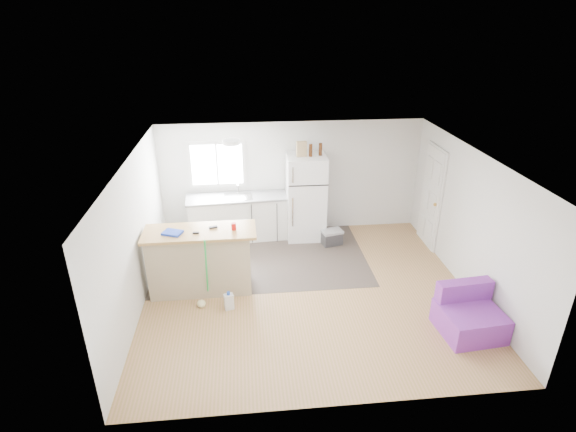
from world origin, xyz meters
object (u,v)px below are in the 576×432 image
Objects in this scene: blue_tray at (172,233)px; bottle_left at (311,150)px; kitchen_cabinets at (239,217)px; refrigerator at (306,197)px; mop at (203,294)px; cleaner_jug at (229,301)px; bottle_right at (320,149)px; purple_seat at (469,316)px; peninsula at (200,260)px; cooler at (332,237)px; cardboard_box at (301,149)px; red_cup at (234,226)px.

bottle_left is at bearing 36.17° from blue_tray.
refrigerator is (1.40, -0.06, 0.41)m from kitchen_cabinets.
refrigerator is 1.43× the size of mop.
cleaner_jug is 1.45m from blue_tray.
kitchen_cabinets is 8.68× the size of bottle_right.
purple_seat is at bearing -28.89° from cleaner_jug.
blue_tray is at bearing -170.96° from peninsula.
bottle_left is (-0.43, 0.37, 1.76)m from cooler.
peninsula is 0.89m from cleaner_jug.
cleaner_jug is at bearing -53.48° from peninsula.
purple_seat is (4.07, -1.53, -0.32)m from peninsula.
cardboard_box is (-0.60, 0.40, 1.79)m from cooler.
refrigerator reaches higher than purple_seat.
blue_tray is (-0.99, -0.05, -0.04)m from red_cup.
purple_seat is 4.79m from blue_tray.
kitchen_cabinets reaches higher than blue_tray.
refrigerator is at bearing 51.98° from red_cup.
peninsula is 6.19× the size of cardboard_box.
cardboard_box reaches higher than bottle_right.
kitchen_cabinets is 1.21× the size of refrigerator.
mop reaches higher than purple_seat.
cardboard_box is (-2.12, 3.35, 1.69)m from purple_seat.
cleaner_jug is at bearing -101.64° from red_cup.
cardboard_box is at bearing 117.28° from purple_seat.
refrigerator is 5.99× the size of cardboard_box.
bottle_left reaches higher than mop.
bottle_left is 0.21m from bottle_right.
kitchen_cabinets is at bearing 70.99° from cleaner_jug.
kitchen_cabinets is at bearing 66.36° from mop.
bottle_left is at bearing -11.10° from cardboard_box.
cardboard_box reaches higher than mop.
peninsula is 6.19× the size of blue_tray.
purple_seat is 4.18m from bottle_left.
bottle_right is (2.73, 1.90, 0.77)m from blue_tray.
cardboard_box is (1.48, 2.44, 1.81)m from cleaner_jug.
refrigerator is at bearing 175.88° from bottle_right.
red_cup is (-0.06, -1.93, 0.71)m from kitchen_cabinets.
refrigerator is 3.99m from purple_seat.
blue_tray is at bearing -166.77° from cooler.
red_cup reaches higher than mop.
cleaner_jug is 1.22m from red_cup.
refrigerator is at bearing 134.78° from bottle_left.
red_cup reaches higher than peninsula.
purple_seat reaches higher than cooler.
kitchen_cabinets is at bearing 177.27° from bottle_right.
bottle_left reaches higher than blue_tray.
cleaner_jug is 3.42m from bottle_left.
cooler is at bearing -33.72° from cardboard_box.
bottle_left is 1.00× the size of bottle_right.
kitchen_cabinets is at bearing 70.48° from peninsula.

